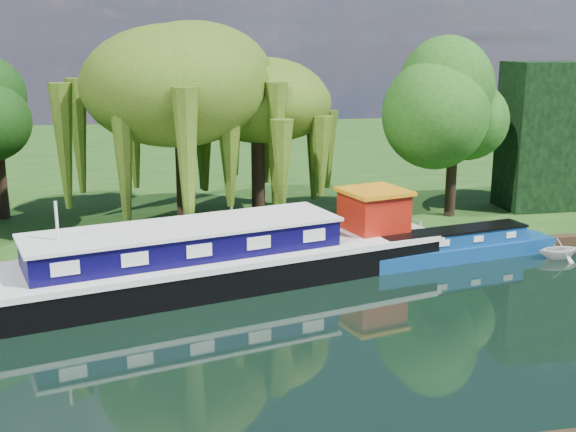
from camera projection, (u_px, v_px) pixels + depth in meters
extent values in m
plane|color=black|center=(253.00, 338.00, 23.94)|extent=(120.00, 120.00, 0.00)
cube|color=#183E11|center=(191.00, 162.00, 56.31)|extent=(120.00, 52.00, 0.45)
cube|color=black|center=(213.00, 272.00, 29.12)|extent=(20.09, 9.41, 1.31)
cube|color=silver|center=(212.00, 254.00, 28.93)|extent=(20.22, 9.52, 0.24)
cube|color=#080434|center=(186.00, 242.00, 28.31)|extent=(12.57, 6.26, 1.04)
cube|color=silver|center=(185.00, 227.00, 28.17)|extent=(12.84, 6.52, 0.13)
cube|color=#9A170B|center=(374.00, 211.00, 31.98)|extent=(2.95, 2.95, 1.64)
cube|color=orange|center=(374.00, 191.00, 31.76)|extent=(3.29, 3.29, 0.17)
cylinder|color=silver|center=(58.00, 237.00, 26.06)|extent=(0.11, 0.11, 2.62)
cube|color=navy|center=(452.00, 253.00, 32.39)|extent=(10.35, 3.69, 0.77)
cube|color=navy|center=(453.00, 238.00, 32.23)|extent=(7.26, 2.67, 0.64)
cube|color=black|center=(453.00, 230.00, 32.14)|extent=(7.36, 2.77, 0.09)
cube|color=silver|center=(409.00, 248.00, 30.64)|extent=(0.51, 0.14, 0.27)
cube|color=silver|center=(445.00, 243.00, 31.30)|extent=(0.51, 0.14, 0.27)
cube|color=silver|center=(479.00, 239.00, 31.96)|extent=(0.51, 0.14, 0.27)
cube|color=silver|center=(511.00, 235.00, 32.61)|extent=(0.51, 0.14, 0.27)
imported|color=silver|center=(558.00, 258.00, 32.57)|extent=(2.17, 1.91, 1.08)
cylinder|color=black|center=(183.00, 170.00, 35.77)|extent=(0.74, 0.74, 5.71)
ellipsoid|color=#384F11|center=(180.00, 86.00, 34.79)|extent=(7.97, 7.97, 5.15)
cylinder|color=black|center=(258.00, 178.00, 37.15)|extent=(0.63, 0.63, 4.47)
ellipsoid|color=#384F11|center=(258.00, 115.00, 36.38)|extent=(6.10, 6.10, 3.94)
cylinder|color=black|center=(0.00, 162.00, 37.27)|extent=(0.50, 0.50, 6.00)
cylinder|color=black|center=(452.00, 159.00, 37.83)|extent=(0.62, 0.62, 6.13)
ellipsoid|color=#164F13|center=(455.00, 111.00, 37.23)|extent=(4.90, 4.90, 4.90)
cube|color=black|center=(558.00, 136.00, 39.69)|extent=(6.00, 3.00, 8.00)
cylinder|color=silver|center=(232.00, 217.00, 33.67)|extent=(0.10, 0.10, 2.20)
sphere|color=white|center=(231.00, 190.00, 33.37)|extent=(0.36, 0.36, 0.36)
cylinder|color=silver|center=(133.00, 247.00, 30.99)|extent=(0.16, 0.16, 1.00)
cylinder|color=silver|center=(293.00, 238.00, 32.27)|extent=(0.16, 0.16, 1.00)
cylinder|color=silver|center=(420.00, 232.00, 33.37)|extent=(0.16, 0.16, 1.00)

